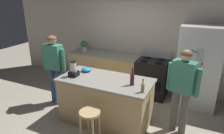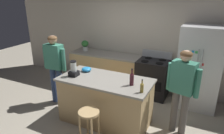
% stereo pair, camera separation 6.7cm
% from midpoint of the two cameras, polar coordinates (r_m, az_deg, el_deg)
% --- Properties ---
extents(ground_plane, '(14.00, 14.00, 0.00)m').
position_cam_midpoint_polar(ground_plane, '(4.45, -2.14, -14.63)').
color(ground_plane, '#B2A893').
extents(back_wall, '(8.00, 0.10, 2.70)m').
position_cam_midpoint_polar(back_wall, '(5.59, 6.92, 7.74)').
color(back_wall, beige).
rests_on(back_wall, ground_plane).
extents(kitchen_island, '(1.81, 0.89, 0.95)m').
position_cam_midpoint_polar(kitchen_island, '(4.20, -2.23, -9.28)').
color(kitchen_island, tan).
rests_on(kitchen_island, ground_plane).
extents(back_counter_run, '(2.00, 0.64, 0.95)m').
position_cam_midpoint_polar(back_counter_run, '(5.78, -2.25, -0.79)').
color(back_counter_run, tan).
rests_on(back_counter_run, ground_plane).
extents(refrigerator, '(0.90, 0.73, 1.87)m').
position_cam_midpoint_polar(refrigerator, '(5.00, 22.45, -0.09)').
color(refrigerator, silver).
rests_on(refrigerator, ground_plane).
extents(stove_range, '(0.76, 0.65, 1.13)m').
position_cam_midpoint_polar(stove_range, '(5.31, 10.63, -2.95)').
color(stove_range, black).
rests_on(stove_range, ground_plane).
extents(person_by_island_left, '(0.59, 0.24, 1.64)m').
position_cam_midpoint_polar(person_by_island_left, '(4.86, -16.12, 0.88)').
color(person_by_island_left, '#384C7A').
rests_on(person_by_island_left, ground_plane).
extents(person_by_sink_right, '(0.59, 0.31, 1.62)m').
position_cam_midpoint_polar(person_by_sink_right, '(3.86, 18.53, -4.71)').
color(person_by_sink_right, '#66605B').
rests_on(person_by_sink_right, ground_plane).
extents(bar_stool, '(0.36, 0.36, 0.65)m').
position_cam_midpoint_polar(bar_stool, '(3.61, -6.68, -14.13)').
color(bar_stool, tan).
rests_on(bar_stool, ground_plane).
extents(potted_plant, '(0.20, 0.20, 0.30)m').
position_cam_midpoint_polar(potted_plant, '(5.91, -8.11, 6.07)').
color(potted_plant, silver).
rests_on(potted_plant, back_counter_run).
extents(blender_appliance, '(0.17, 0.17, 0.32)m').
position_cam_midpoint_polar(blender_appliance, '(4.15, -11.05, -0.78)').
color(blender_appliance, black).
rests_on(blender_appliance, kitchen_island).
extents(bottle_vinegar, '(0.06, 0.06, 0.24)m').
position_cam_midpoint_polar(bottle_vinegar, '(3.48, 7.95, -5.67)').
color(bottle_vinegar, olive).
rests_on(bottle_vinegar, kitchen_island).
extents(bottle_wine, '(0.08, 0.08, 0.32)m').
position_cam_midpoint_polar(bottle_wine, '(3.71, 5.11, -3.34)').
color(bottle_wine, '#471923').
rests_on(bottle_wine, kitchen_island).
extents(mixing_bowl, '(0.20, 0.20, 0.09)m').
position_cam_midpoint_polar(mixing_bowl, '(4.38, -7.60, -0.66)').
color(mixing_bowl, '#268CD8').
rests_on(mixing_bowl, kitchen_island).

